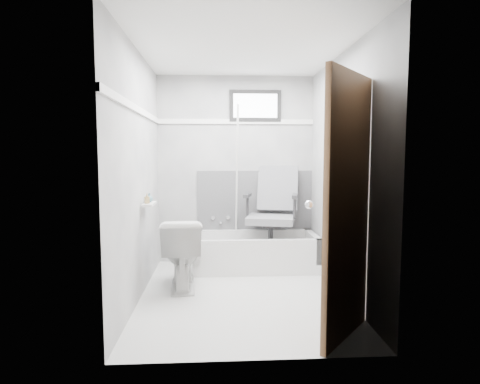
{
  "coord_description": "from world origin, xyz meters",
  "views": [
    {
      "loc": [
        -0.25,
        -3.9,
        1.39
      ],
      "look_at": [
        0.0,
        0.35,
        1.0
      ],
      "focal_mm": 30.0,
      "sensor_mm": 36.0,
      "label": 1
    }
  ],
  "objects": [
    {
      "name": "soap_bottle_b",
      "position": [
        -0.94,
        0.23,
        0.96
      ],
      "size": [
        0.1,
        0.1,
        0.09
      ],
      "primitive_type": "imported",
      "rotation": [
        0.0,
        0.0,
        0.8
      ],
      "color": "#467381",
      "rests_on": "shelf"
    },
    {
      "name": "faucet",
      "position": [
        -0.2,
        1.27,
        0.55
      ],
      "size": [
        0.26,
        0.1,
        0.16
      ],
      "primitive_type": null,
      "color": "silver",
      "rests_on": "wall_back"
    },
    {
      "name": "backerboard",
      "position": [
        0.25,
        1.29,
        0.8
      ],
      "size": [
        1.5,
        0.02,
        0.78
      ],
      "primitive_type": "cube",
      "color": "#4C4C4F",
      "rests_on": "wall_back"
    },
    {
      "name": "trim_back",
      "position": [
        0.0,
        1.29,
        1.82
      ],
      "size": [
        2.0,
        0.02,
        0.06
      ],
      "primitive_type": "cube",
      "color": "white",
      "rests_on": "wall_back"
    },
    {
      "name": "office_chair",
      "position": [
        0.41,
        0.95,
        0.69
      ],
      "size": [
        0.8,
        0.8,
        1.15
      ],
      "primitive_type": null,
      "rotation": [
        0.0,
        0.0,
        -0.23
      ],
      "color": "#5A5A5F",
      "rests_on": "bathtub"
    },
    {
      "name": "wall_front",
      "position": [
        0.0,
        -1.3,
        1.2
      ],
      "size": [
        2.0,
        0.02,
        2.4
      ],
      "primitive_type": "cube",
      "color": "slate",
      "rests_on": "floor"
    },
    {
      "name": "wall_right",
      "position": [
        1.0,
        0.0,
        1.2
      ],
      "size": [
        0.02,
        2.6,
        2.4
      ],
      "primitive_type": "cube",
      "color": "slate",
      "rests_on": "floor"
    },
    {
      "name": "wall_back",
      "position": [
        0.0,
        1.3,
        1.2
      ],
      "size": [
        2.0,
        0.02,
        2.4
      ],
      "primitive_type": "cube",
      "color": "slate",
      "rests_on": "floor"
    },
    {
      "name": "shelf",
      "position": [
        -0.93,
        0.17,
        0.9
      ],
      "size": [
        0.1,
        0.32,
        0.02
      ],
      "primitive_type": "cube",
      "color": "silver",
      "rests_on": "wall_left"
    },
    {
      "name": "toilet",
      "position": [
        -0.62,
        0.26,
        0.36
      ],
      "size": [
        0.47,
        0.77,
        0.73
      ],
      "primitive_type": "imported",
      "rotation": [
        0.0,
        0.0,
        3.21
      ],
      "color": "white",
      "rests_on": "floor"
    },
    {
      "name": "door",
      "position": [
        0.98,
        -1.28,
        1.0
      ],
      "size": [
        0.78,
        0.78,
        2.0
      ],
      "primitive_type": null,
      "color": "brown",
      "rests_on": "floor"
    },
    {
      "name": "trim_left",
      "position": [
        -0.99,
        0.0,
        1.82
      ],
      "size": [
        0.02,
        2.6,
        0.06
      ],
      "primitive_type": "cube",
      "color": "white",
      "rests_on": "wall_left"
    },
    {
      "name": "wall_left",
      "position": [
        -1.0,
        0.0,
        1.2
      ],
      "size": [
        0.02,
        2.6,
        2.4
      ],
      "primitive_type": "cube",
      "color": "slate",
      "rests_on": "floor"
    },
    {
      "name": "window",
      "position": [
        0.25,
        1.29,
        2.02
      ],
      "size": [
        0.66,
        0.04,
        0.4
      ],
      "primitive_type": null,
      "color": "black",
      "rests_on": "wall_back"
    },
    {
      "name": "bathtub",
      "position": [
        0.23,
        0.93,
        0.21
      ],
      "size": [
        1.5,
        0.7,
        0.42
      ],
      "primitive_type": null,
      "color": "silver",
      "rests_on": "floor"
    },
    {
      "name": "soap_bottle_a",
      "position": [
        -0.94,
        0.09,
        0.97
      ],
      "size": [
        0.06,
        0.06,
        0.1
      ],
      "primitive_type": "imported",
      "rotation": [
        0.0,
        0.0,
        0.41
      ],
      "color": "#9D834E",
      "rests_on": "shelf"
    },
    {
      "name": "pole",
      "position": [
        0.0,
        1.06,
        1.05
      ],
      "size": [
        0.02,
        0.6,
        1.87
      ],
      "primitive_type": "cylinder",
      "rotation": [
        0.3,
        0.0,
        0.0
      ],
      "color": "white",
      "rests_on": "bathtub"
    },
    {
      "name": "ceiling",
      "position": [
        0.0,
        0.0,
        2.4
      ],
      "size": [
        2.6,
        2.6,
        0.0
      ],
      "primitive_type": "plane",
      "rotation": [
        3.14,
        0.0,
        0.0
      ],
      "color": "silver",
      "rests_on": "floor"
    },
    {
      "name": "floor",
      "position": [
        0.0,
        0.0,
        0.0
      ],
      "size": [
        2.6,
        2.6,
        0.0
      ],
      "primitive_type": "plane",
      "color": "silver",
      "rests_on": "ground"
    }
  ]
}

